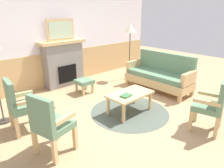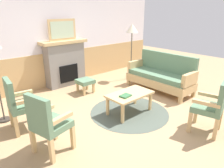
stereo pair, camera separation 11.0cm
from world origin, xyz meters
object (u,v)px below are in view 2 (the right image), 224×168
fireplace (65,63)px  armchair_near_fireplace (47,122)px  armchair_by_window_left (19,102)px  couch (161,76)px  floor_lamp_by_couch (132,32)px  coffee_table (130,96)px  book_on_table (126,96)px  footstool (85,82)px  framed_picture (62,30)px  armchair_front_left (213,104)px

fireplace → armchair_near_fireplace: (-1.76, -2.55, -0.11)m
armchair_by_window_left → couch: bearing=-8.0°
armchair_near_fireplace → floor_lamp_by_couch: 4.05m
armchair_by_window_left → floor_lamp_by_couch: bearing=11.2°
coffee_table → fireplace: bearing=92.4°
floor_lamp_by_couch → book_on_table: bearing=-139.3°
coffee_table → armchair_near_fireplace: (-1.86, -0.11, 0.15)m
fireplace → coffee_table: (0.10, -2.44, -0.27)m
footstool → armchair_near_fireplace: 2.48m
coffee_table → footstool: bearing=91.5°
framed_picture → armchair_by_window_left: bearing=-139.0°
fireplace → floor_lamp_by_couch: size_ratio=0.77×
couch → footstool: couch is taller
framed_picture → couch: bearing=-51.2°
fireplace → armchair_front_left: bearing=-81.0°
coffee_table → book_on_table: bearing=-162.8°
fireplace → couch: bearing=-51.2°
fireplace → book_on_table: bearing=-91.9°
framed_picture → armchair_near_fireplace: (-1.76, -2.55, -1.02)m
coffee_table → armchair_near_fireplace: armchair_near_fireplace is taller
book_on_table → footstool: (0.15, 1.61, -0.17)m
couch → armchair_by_window_left: bearing=172.0°
couch → armchair_front_left: bearing=-120.1°
fireplace → book_on_table: size_ratio=5.86×
footstool → coffee_table: bearing=-88.5°
fireplace → book_on_table: 2.51m
armchair_near_fireplace → fireplace: bearing=55.3°
fireplace → book_on_table: (-0.08, -2.50, -0.20)m
book_on_table → footstool: book_on_table is taller
coffee_table → footstool: 1.56m
footstool → armchair_front_left: bearing=-79.5°
couch → fireplace: bearing=128.8°
floor_lamp_by_couch → armchair_near_fireplace: bearing=-154.8°
armchair_near_fireplace → floor_lamp_by_couch: floor_lamp_by_couch is taller
framed_picture → armchair_front_left: framed_picture is taller
book_on_table → footstool: bearing=84.8°
armchair_front_left → floor_lamp_by_couch: 3.38m
coffee_table → footstool: size_ratio=2.40×
framed_picture → couch: 2.92m
coffee_table → armchair_by_window_left: size_ratio=0.98×
framed_picture → armchair_by_window_left: framed_picture is taller
framed_picture → coffee_table: (0.10, -2.44, -1.17)m
framed_picture → floor_lamp_by_couch: 2.01m
armchair_near_fireplace → floor_lamp_by_couch: size_ratio=0.58×
book_on_table → floor_lamp_by_couch: floor_lamp_by_couch is taller
fireplace → armchair_near_fireplace: size_ratio=1.33×
couch → armchair_front_left: size_ratio=1.84×
book_on_table → armchair_front_left: armchair_front_left is taller
armchair_near_fireplace → armchair_front_left: (2.38, -1.35, 0.00)m
armchair_by_window_left → fireplace: bearing=41.0°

